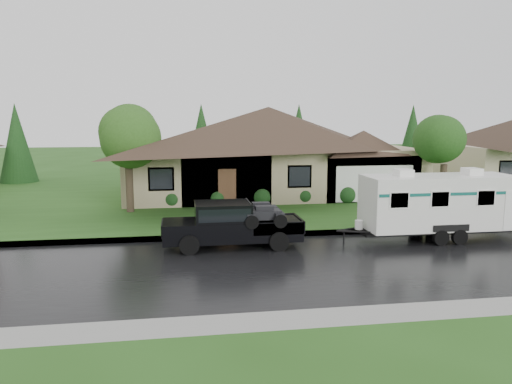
% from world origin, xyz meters
% --- Properties ---
extents(ground, '(140.00, 140.00, 0.00)m').
position_xyz_m(ground, '(0.00, 0.00, 0.00)').
color(ground, '#275319').
rests_on(ground, ground).
extents(road, '(140.00, 8.00, 0.01)m').
position_xyz_m(road, '(0.00, -2.00, 0.01)').
color(road, black).
rests_on(road, ground).
extents(curb, '(140.00, 0.50, 0.15)m').
position_xyz_m(curb, '(0.00, 2.25, 0.07)').
color(curb, gray).
rests_on(curb, ground).
extents(lawn, '(140.00, 26.00, 0.15)m').
position_xyz_m(lawn, '(0.00, 15.00, 0.07)').
color(lawn, '#275319').
rests_on(lawn, ground).
extents(house_main, '(19.44, 10.80, 6.90)m').
position_xyz_m(house_main, '(2.29, 13.84, 3.59)').
color(house_main, tan).
rests_on(house_main, lawn).
extents(tree_left_green, '(3.40, 3.40, 5.63)m').
position_xyz_m(tree_left_green, '(-6.45, 8.19, 4.06)').
color(tree_left_green, '#382B1E').
rests_on(tree_left_green, lawn).
extents(tree_right_green, '(3.15, 3.15, 5.22)m').
position_xyz_m(tree_right_green, '(11.04, 7.86, 3.76)').
color(tree_right_green, '#382B1E').
rests_on(tree_right_green, lawn).
extents(shrub_row, '(13.60, 1.00, 1.00)m').
position_xyz_m(shrub_row, '(2.00, 9.30, 0.65)').
color(shrub_row, '#143814').
rests_on(shrub_row, lawn).
extents(pickup_truck, '(5.39, 2.05, 1.80)m').
position_xyz_m(pickup_truck, '(-1.95, 0.76, 0.96)').
color(pickup_truck, black).
rests_on(pickup_truck, ground).
extents(travel_trailer, '(6.65, 2.34, 2.98)m').
position_xyz_m(travel_trailer, '(6.85, 0.76, 1.58)').
color(travel_trailer, silver).
rests_on(travel_trailer, ground).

